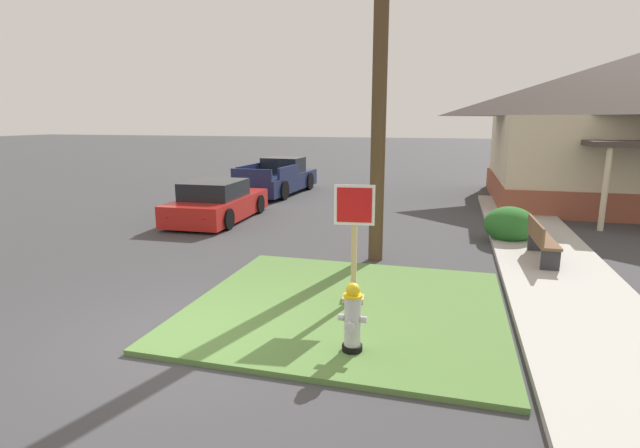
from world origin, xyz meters
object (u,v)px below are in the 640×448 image
object	(u,v)px
fire_hydrant	(352,319)
stop_sign	(354,248)
pickup_truck_navy	(278,179)
utility_pole	(381,24)
parked_sedan_red	(217,203)
manhole_cover	(301,276)
street_bench	(541,238)

from	to	relation	value
fire_hydrant	stop_sign	bearing A→B (deg)	101.07
pickup_truck_navy	utility_pole	size ratio (longest dim) A/B	0.53
pickup_truck_navy	parked_sedan_red	bearing A→B (deg)	-88.87
manhole_cover	pickup_truck_navy	bearing A→B (deg)	112.52
fire_hydrant	pickup_truck_navy	distance (m)	14.76
pickup_truck_navy	street_bench	world-z (taller)	pickup_truck_navy
fire_hydrant	manhole_cover	xyz separation A→B (m)	(-1.67, 3.00, -0.52)
stop_sign	street_bench	world-z (taller)	stop_sign
parked_sedan_red	utility_pole	xyz separation A→B (m)	(5.48, -3.09, 4.45)
manhole_cover	utility_pole	world-z (taller)	utility_pole
stop_sign	pickup_truck_navy	bearing A→B (deg)	115.81
parked_sedan_red	utility_pole	distance (m)	7.71
stop_sign	utility_pole	bearing A→B (deg)	91.41
stop_sign	manhole_cover	size ratio (longest dim) A/B	2.85
utility_pole	manhole_cover	bearing A→B (deg)	-128.14
fire_hydrant	parked_sedan_red	bearing A→B (deg)	127.50
parked_sedan_red	pickup_truck_navy	world-z (taller)	pickup_truck_navy
parked_sedan_red	street_bench	size ratio (longest dim) A/B	2.51
fire_hydrant	manhole_cover	world-z (taller)	fire_hydrant
fire_hydrant	manhole_cover	bearing A→B (deg)	119.07
stop_sign	utility_pole	xyz separation A→B (m)	(-0.07, 2.83, 3.98)
street_bench	utility_pole	xyz separation A→B (m)	(-3.48, -0.54, 4.40)
fire_hydrant	street_bench	world-z (taller)	fire_hydrant
fire_hydrant	pickup_truck_navy	xyz separation A→B (m)	(-6.01, 13.48, 0.09)
manhole_cover	pickup_truck_navy	world-z (taller)	pickup_truck_navy
stop_sign	pickup_truck_navy	distance (m)	13.02
stop_sign	parked_sedan_red	world-z (taller)	stop_sign
fire_hydrant	pickup_truck_navy	size ratio (longest dim) A/B	0.18
manhole_cover	street_bench	size ratio (longest dim) A/B	0.41
manhole_cover	street_bench	xyz separation A→B (m)	(4.74, 2.14, 0.58)
utility_pole	fire_hydrant	bearing A→B (deg)	-84.85
fire_hydrant	parked_sedan_red	xyz separation A→B (m)	(-5.90, 7.69, 0.02)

